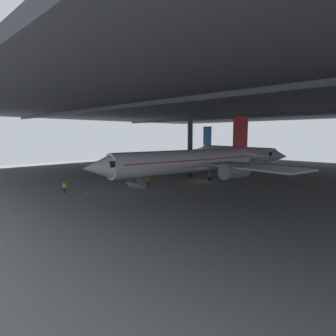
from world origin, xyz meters
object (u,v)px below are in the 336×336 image
object	(u,v)px
crew_worker_by_stairs	(147,181)
traffic_cone_orange	(87,194)
boarding_stairs	(136,182)
airplane_distant	(233,153)
airplane_main	(190,161)
crew_worker_near_nose	(64,187)

from	to	relation	value
crew_worker_by_stairs	traffic_cone_orange	distance (m)	11.05
boarding_stairs	airplane_distant	world-z (taller)	airplane_distant
airplane_main	traffic_cone_orange	size ratio (longest dim) A/B	67.50
crew_worker_near_nose	airplane_distant	world-z (taller)	airplane_distant
crew_worker_near_nose	airplane_distant	xyz separation A→B (m)	(-4.90, 53.29, 2.43)
airplane_distant	crew_worker_near_nose	bearing A→B (deg)	-84.75
crew_worker_by_stairs	airplane_distant	bearing A→B (deg)	102.46
airplane_main	crew_worker_by_stairs	xyz separation A→B (m)	(-1.40, -9.34, -2.74)
crew_worker_near_nose	traffic_cone_orange	bearing A→B (deg)	18.74
boarding_stairs	crew_worker_by_stairs	xyz separation A→B (m)	(0.96, 1.61, 0.16)
airplane_distant	boarding_stairs	bearing A→B (deg)	-79.24
crew_worker_by_stairs	traffic_cone_orange	world-z (taller)	crew_worker_by_stairs
crew_worker_near_nose	crew_worker_by_stairs	distance (m)	13.04
boarding_stairs	crew_worker_near_nose	size ratio (longest dim) A/B	2.88
traffic_cone_orange	airplane_distant	bearing A→B (deg)	99.64
boarding_stairs	airplane_distant	size ratio (longest dim) A/B	0.14
crew_worker_by_stairs	airplane_distant	distance (m)	41.99
airplane_main	boarding_stairs	size ratio (longest dim) A/B	8.30
boarding_stairs	airplane_main	bearing A→B (deg)	77.84
airplane_main	boarding_stairs	bearing A→B (deg)	-102.16
airplane_distant	traffic_cone_orange	distance (m)	52.80
airplane_distant	traffic_cone_orange	xyz separation A→B (m)	(8.83, -51.96, -3.10)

